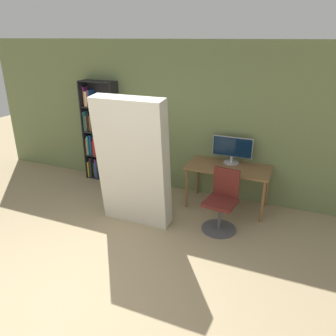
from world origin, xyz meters
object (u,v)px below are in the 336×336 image
at_px(monitor, 232,149).
at_px(bookshelf, 99,135).
at_px(mattress_near, 133,164).
at_px(office_chair, 221,206).

relative_size(monitor, bookshelf, 0.34).
bearing_deg(mattress_near, bookshelf, 138.70).
height_order(office_chair, mattress_near, mattress_near).
bearing_deg(mattress_near, monitor, 47.22).
distance_m(monitor, office_chair, 1.11).
relative_size(office_chair, bookshelf, 0.47).
relative_size(monitor, office_chair, 0.72).
relative_size(monitor, mattress_near, 0.34).
distance_m(office_chair, bookshelf, 2.99).
relative_size(office_chair, mattress_near, 0.47).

